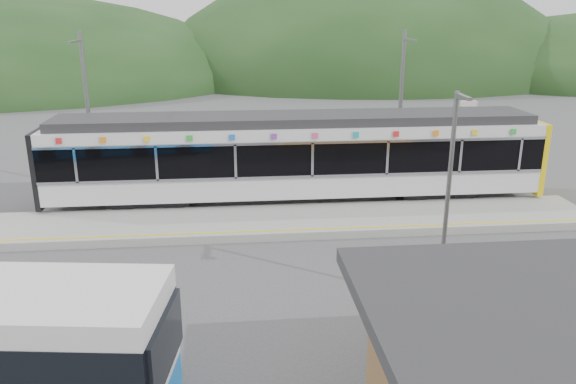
{
  "coord_description": "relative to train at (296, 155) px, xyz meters",
  "views": [
    {
      "loc": [
        -0.67,
        -16.58,
        7.68
      ],
      "look_at": [
        1.05,
        1.0,
        2.05
      ],
      "focal_mm": 35.0,
      "sensor_mm": 36.0,
      "label": 1
    }
  ],
  "objects": [
    {
      "name": "catenary_mast_east",
      "position": [
        5.13,
        2.56,
        1.58
      ],
      "size": [
        0.18,
        1.8,
        7.0
      ],
      "color": "slate",
      "rests_on": "ground"
    },
    {
      "name": "lamp_post",
      "position": [
        3.03,
        -9.12,
        1.43
      ],
      "size": [
        0.36,
        1.04,
        5.84
      ],
      "rotation": [
        0.0,
        0.0,
        -0.06
      ],
      "color": "slate",
      "rests_on": "ground"
    },
    {
      "name": "ground",
      "position": [
        -1.87,
        -6.0,
        -2.06
      ],
      "size": [
        120.0,
        120.0,
        0.0
      ],
      "primitive_type": "plane",
      "color": "#4C4C4F",
      "rests_on": "ground"
    },
    {
      "name": "yellow_line",
      "position": [
        -1.87,
        -4.0,
        -1.76
      ],
      "size": [
        26.0,
        0.1,
        0.01
      ],
      "primitive_type": "cube",
      "color": "yellow",
      "rests_on": "platform"
    },
    {
      "name": "train",
      "position": [
        0.0,
        0.0,
        0.0
      ],
      "size": [
        20.44,
        3.01,
        3.74
      ],
      "color": "black",
      "rests_on": "ground"
    },
    {
      "name": "hills",
      "position": [
        4.32,
        -0.71,
        -2.06
      ],
      "size": [
        146.0,
        149.0,
        26.0
      ],
      "color": "#1E3D19",
      "rests_on": "ground"
    },
    {
      "name": "catenary_mast_west",
      "position": [
        -8.87,
        2.56,
        1.58
      ],
      "size": [
        0.18,
        1.8,
        7.0
      ],
      "color": "slate",
      "rests_on": "ground"
    },
    {
      "name": "platform",
      "position": [
        -1.87,
        -2.7,
        -1.91
      ],
      "size": [
        26.0,
        3.2,
        0.3
      ],
      "primitive_type": "cube",
      "color": "#9E9E99",
      "rests_on": "ground"
    }
  ]
}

